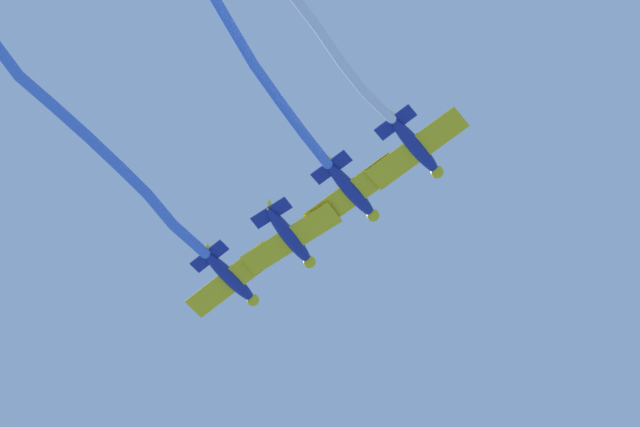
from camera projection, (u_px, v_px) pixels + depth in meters
name	position (u px, v px, depth m)	size (l,w,h in m)	color
airplane_lead	(416.00, 147.00, 89.37)	(7.67, 6.36, 2.02)	navy
airplane_left_wing	(352.00, 192.00, 91.24)	(7.68, 6.35, 2.02)	navy
smoke_trail_left_wing	(245.00, 42.00, 88.10)	(9.78, 19.55, 4.27)	#4C75DB
airplane_right_wing	(290.00, 238.00, 92.57)	(7.87, 6.16, 2.02)	navy
airplane_slot	(231.00, 278.00, 94.44)	(7.60, 6.42, 2.02)	navy
smoke_trail_slot	(103.00, 153.00, 88.11)	(12.41, 19.86, 4.14)	#4C75DB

